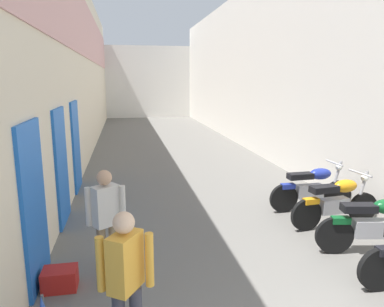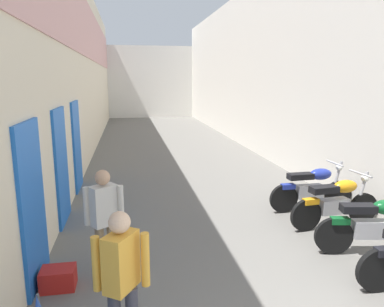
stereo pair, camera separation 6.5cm
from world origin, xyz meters
The scene contains 10 objects.
ground_plane centered at (0.00, 10.48, 0.00)m, with size 40.95×40.95×0.00m, color #66635E.
building_left centered at (-3.19, 12.40, 3.10)m, with size 0.45×24.95×6.16m.
building_right centered at (3.19, 12.47, 3.10)m, with size 0.45×24.95×6.20m.
building_far_end centered at (0.00, 25.95, 2.52)m, with size 8.99×2.00×5.04m, color silver.
motorcycle_third centered at (2.05, 3.31, 0.50)m, with size 1.84×0.58×1.04m.
motorcycle_fourth centered at (2.05, 4.39, 0.50)m, with size 1.85×0.58×1.04m.
motorcycle_fifth centered at (2.05, 5.29, 0.50)m, with size 1.85×0.58×1.04m.
pedestrian_by_doorway centered at (-1.80, 1.68, 0.92)m, with size 0.52×0.39×1.57m.
pedestrian_mid_alley centered at (-2.05, 3.25, 0.92)m, with size 0.52×0.36×1.57m.
plastic_crate centered at (-2.68, 3.17, 0.14)m, with size 0.44×0.32×0.28m, color red.
Camera 1 is at (-1.76, -1.40, 2.72)m, focal length 33.86 mm.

